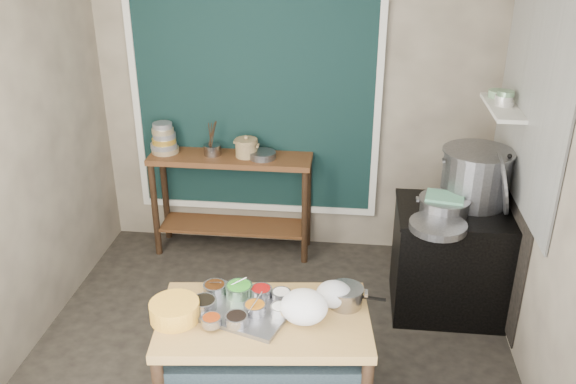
# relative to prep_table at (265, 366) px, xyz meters

# --- Properties ---
(floor) EXTENTS (3.50, 3.00, 0.02)m
(floor) POSITION_rel_prep_table_xyz_m (-0.05, 0.75, -0.39)
(floor) COLOR #2F2B24
(floor) RESTS_ON ground
(back_wall) EXTENTS (3.50, 0.02, 2.80)m
(back_wall) POSITION_rel_prep_table_xyz_m (-0.05, 2.26, 1.02)
(back_wall) COLOR gray
(back_wall) RESTS_ON floor
(left_wall) EXTENTS (0.02, 3.00, 2.80)m
(left_wall) POSITION_rel_prep_table_xyz_m (-1.81, 0.75, 1.02)
(left_wall) COLOR gray
(left_wall) RESTS_ON floor
(right_wall) EXTENTS (0.02, 3.00, 2.80)m
(right_wall) POSITION_rel_prep_table_xyz_m (1.71, 0.75, 1.02)
(right_wall) COLOR gray
(right_wall) RESTS_ON floor
(curtain_panel) EXTENTS (2.10, 0.02, 1.90)m
(curtain_panel) POSITION_rel_prep_table_xyz_m (-0.40, 2.22, 0.98)
(curtain_panel) COLOR black
(curtain_panel) RESTS_ON back_wall
(curtain_frame) EXTENTS (2.22, 0.03, 2.02)m
(curtain_frame) POSITION_rel_prep_table_xyz_m (-0.40, 2.21, 0.98)
(curtain_frame) COLOR beige
(curtain_frame) RESTS_ON back_wall
(tile_panel) EXTENTS (0.02, 1.70, 1.70)m
(tile_panel) POSITION_rel_prep_table_xyz_m (1.69, 1.30, 1.48)
(tile_panel) COLOR #B2B2AA
(tile_panel) RESTS_ON right_wall
(soot_patch) EXTENTS (0.01, 1.30, 1.30)m
(soot_patch) POSITION_rel_prep_table_xyz_m (1.69, 1.40, 0.32)
(soot_patch) COLOR black
(soot_patch) RESTS_ON right_wall
(wall_shelf) EXTENTS (0.22, 0.70, 0.03)m
(wall_shelf) POSITION_rel_prep_table_xyz_m (1.58, 1.60, 1.23)
(wall_shelf) COLOR beige
(wall_shelf) RESTS_ON right_wall
(prep_table) EXTENTS (1.32, 0.85, 0.75)m
(prep_table) POSITION_rel_prep_table_xyz_m (0.00, 0.00, 0.00)
(prep_table) COLOR olive
(prep_table) RESTS_ON floor
(back_counter) EXTENTS (1.45, 0.40, 0.95)m
(back_counter) POSITION_rel_prep_table_xyz_m (-0.60, 2.03, 0.10)
(back_counter) COLOR #543018
(back_counter) RESTS_ON floor
(stove_block) EXTENTS (0.90, 0.68, 0.85)m
(stove_block) POSITION_rel_prep_table_xyz_m (1.30, 1.30, 0.05)
(stove_block) COLOR black
(stove_block) RESTS_ON floor
(stove_top) EXTENTS (0.92, 0.69, 0.03)m
(stove_top) POSITION_rel_prep_table_xyz_m (1.30, 1.30, 0.49)
(stove_top) COLOR black
(stove_top) RESTS_ON stove_block
(condiment_tray) EXTENTS (0.69, 0.59, 0.03)m
(condiment_tray) POSITION_rel_prep_table_xyz_m (-0.15, 0.04, 0.39)
(condiment_tray) COLOR gray
(condiment_tray) RESTS_ON prep_table
(condiment_bowls) EXTENTS (0.59, 0.46, 0.07)m
(condiment_bowls) POSITION_rel_prep_table_xyz_m (-0.16, 0.06, 0.43)
(condiment_bowls) COLOR gray
(condiment_bowls) RESTS_ON condiment_tray
(yellow_basin) EXTENTS (0.36, 0.36, 0.11)m
(yellow_basin) POSITION_rel_prep_table_xyz_m (-0.52, -0.08, 0.43)
(yellow_basin) COLOR gold
(yellow_basin) RESTS_ON prep_table
(saucepan) EXTENTS (0.25, 0.25, 0.12)m
(saucepan) POSITION_rel_prep_table_xyz_m (0.47, 0.17, 0.44)
(saucepan) COLOR gray
(saucepan) RESTS_ON prep_table
(plastic_bag_a) EXTENTS (0.34, 0.32, 0.21)m
(plastic_bag_a) POSITION_rel_prep_table_xyz_m (0.24, -0.02, 0.48)
(plastic_bag_a) COLOR white
(plastic_bag_a) RESTS_ON prep_table
(plastic_bag_b) EXTENTS (0.26, 0.23, 0.16)m
(plastic_bag_b) POSITION_rel_prep_table_xyz_m (0.40, 0.15, 0.46)
(plastic_bag_b) COLOR white
(plastic_bag_b) RESTS_ON prep_table
(bowl_stack) EXTENTS (0.24, 0.24, 0.28)m
(bowl_stack) POSITION_rel_prep_table_xyz_m (-1.20, 2.05, 0.70)
(bowl_stack) COLOR tan
(bowl_stack) RESTS_ON back_counter
(utensil_cup) EXTENTS (0.19, 0.19, 0.09)m
(utensil_cup) POSITION_rel_prep_table_xyz_m (-0.76, 2.04, 0.62)
(utensil_cup) COLOR gray
(utensil_cup) RESTS_ON back_counter
(ceramic_crock) EXTENTS (0.27, 0.27, 0.14)m
(ceramic_crock) POSITION_rel_prep_table_xyz_m (-0.45, 2.04, 0.65)
(ceramic_crock) COLOR olive
(ceramic_crock) RESTS_ON back_counter
(wide_bowl) EXTENTS (0.30, 0.30, 0.06)m
(wide_bowl) POSITION_rel_prep_table_xyz_m (-0.31, 2.01, 0.60)
(wide_bowl) COLOR gray
(wide_bowl) RESTS_ON back_counter
(stock_pot) EXTENTS (0.67, 0.67, 0.43)m
(stock_pot) POSITION_rel_prep_table_xyz_m (1.42, 1.45, 0.72)
(stock_pot) COLOR gray
(stock_pot) RESTS_ON stove_top
(pot_lid) EXTENTS (0.15, 0.47, 0.46)m
(pot_lid) POSITION_rel_prep_table_xyz_m (1.59, 1.31, 0.73)
(pot_lid) COLOR gray
(pot_lid) RESTS_ON stove_top
(steamer) EXTENTS (0.38, 0.38, 0.12)m
(steamer) POSITION_rel_prep_table_xyz_m (1.17, 1.23, 0.57)
(steamer) COLOR gray
(steamer) RESTS_ON stove_top
(green_cloth) EXTENTS (0.31, 0.26, 0.02)m
(green_cloth) POSITION_rel_prep_table_xyz_m (1.17, 1.23, 0.64)
(green_cloth) COLOR #5FA682
(green_cloth) RESTS_ON steamer
(shallow_pan) EXTENTS (0.52, 0.52, 0.05)m
(shallow_pan) POSITION_rel_prep_table_xyz_m (1.10, 0.97, 0.53)
(shallow_pan) COLOR gray
(shallow_pan) RESTS_ON stove_top
(shelf_bowl_stack) EXTENTS (0.14, 0.14, 0.11)m
(shelf_bowl_stack) POSITION_rel_prep_table_xyz_m (1.58, 1.60, 1.29)
(shelf_bowl_stack) COLOR silver
(shelf_bowl_stack) RESTS_ON wall_shelf
(shelf_bowl_green) EXTENTS (0.17, 0.17, 0.05)m
(shelf_bowl_green) POSITION_rel_prep_table_xyz_m (1.58, 1.83, 1.27)
(shelf_bowl_green) COLOR gray
(shelf_bowl_green) RESTS_ON wall_shelf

